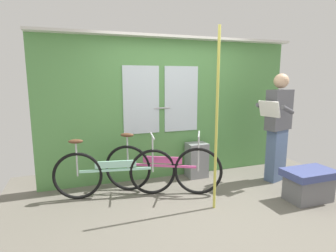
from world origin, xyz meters
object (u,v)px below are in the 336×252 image
object	(u,v)px
trash_bin_by_wall	(197,160)
handrail_pole	(217,121)
bench_seat_corner	(309,184)
bicycle_leaning_behind	(115,172)
passenger_reading_newspaper	(278,125)
bicycle_near_door	(162,168)

from	to	relation	value
trash_bin_by_wall	handrail_pole	world-z (taller)	handrail_pole
handrail_pole	bench_seat_corner	xyz separation A→B (m)	(1.36, -0.24, -0.93)
bicycle_leaning_behind	passenger_reading_newspaper	world-z (taller)	passenger_reading_newspaper
handrail_pole	bench_seat_corner	distance (m)	1.66
trash_bin_by_wall	bicycle_near_door	bearing A→B (deg)	-150.67
bicycle_near_door	bicycle_leaning_behind	world-z (taller)	bicycle_near_door
bicycle_near_door	trash_bin_by_wall	distance (m)	0.90
bicycle_near_door	bicycle_leaning_behind	bearing A→B (deg)	-159.42
trash_bin_by_wall	bench_seat_corner	xyz separation A→B (m)	(1.08, -1.39, -0.06)
bicycle_leaning_behind	trash_bin_by_wall	size ratio (longest dim) A/B	2.89
bicycle_leaning_behind	passenger_reading_newspaper	bearing A→B (deg)	4.96
passenger_reading_newspaper	handrail_pole	world-z (taller)	handrail_pole
trash_bin_by_wall	bench_seat_corner	world-z (taller)	trash_bin_by_wall
bicycle_leaning_behind	passenger_reading_newspaper	size ratio (longest dim) A/B	0.98
passenger_reading_newspaper	trash_bin_by_wall	distance (m)	1.47
bicycle_near_door	bench_seat_corner	distance (m)	2.09
bicycle_leaning_behind	trash_bin_by_wall	distance (m)	1.51
passenger_reading_newspaper	handrail_pole	distance (m)	1.58
bicycle_leaning_behind	handrail_pole	size ratio (longest dim) A/B	0.74
bench_seat_corner	bicycle_leaning_behind	bearing A→B (deg)	157.93
bicycle_near_door	bicycle_leaning_behind	distance (m)	0.69
passenger_reading_newspaper	bicycle_near_door	bearing A→B (deg)	-21.61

